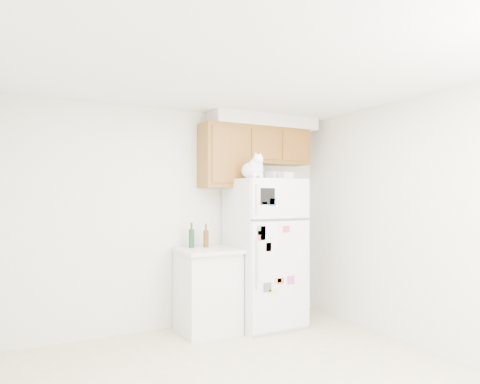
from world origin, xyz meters
TOP-DOWN VIEW (x-y plane):
  - room_shell at (0.12, 0.24)m, footprint 3.84×4.04m
  - refrigerator at (0.95, 1.61)m, footprint 0.76×0.78m
  - base_counter at (0.26, 1.68)m, footprint 0.64×0.64m
  - cat at (0.71, 1.44)m, footprint 0.28×0.41m
  - storage_box_back at (1.14, 1.70)m, footprint 0.21×0.18m
  - storage_box_front at (1.21, 1.54)m, footprint 0.17×0.13m
  - bottle_green at (0.13, 1.84)m, footprint 0.07×0.07m
  - bottle_amber at (0.29, 1.80)m, footprint 0.06×0.06m

SIDE VIEW (x-z plane):
  - base_counter at x=0.26m, z-range 0.00..0.92m
  - refrigerator at x=0.95m, z-range 0.00..1.70m
  - bottle_amber at x=0.29m, z-range 0.92..1.19m
  - bottle_green at x=0.13m, z-range 0.92..1.20m
  - room_shell at x=0.12m, z-range 0.41..2.93m
  - storage_box_front at x=1.21m, z-range 1.70..1.79m
  - storage_box_back at x=1.14m, z-range 1.70..1.80m
  - cat at x=0.71m, z-range 1.66..1.95m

